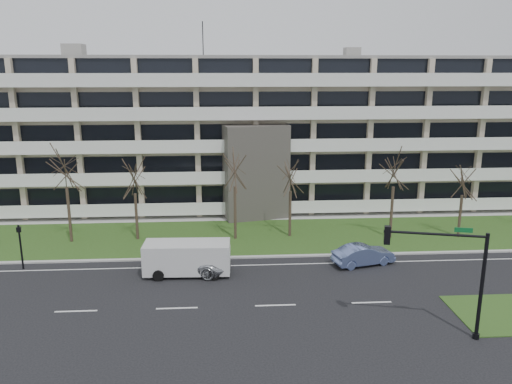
{
  "coord_description": "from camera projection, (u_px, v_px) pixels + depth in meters",
  "views": [
    {
      "loc": [
        -2.98,
        -27.84,
        14.13
      ],
      "look_at": [
        -0.56,
        10.0,
        4.69
      ],
      "focal_mm": 35.0,
      "sensor_mm": 36.0,
      "label": 1
    }
  ],
  "objects": [
    {
      "name": "tree_3",
      "position": [
        235.0,
        165.0,
        40.87
      ],
      "size": [
        4.11,
        4.11,
        8.21
      ],
      "color": "#382B21",
      "rests_on": "ground"
    },
    {
      "name": "silver_pickup",
      "position": [
        188.0,
        260.0,
        35.45
      ],
      "size": [
        6.6,
        4.19,
        1.7
      ],
      "primitive_type": "imported",
      "rotation": [
        0.0,
        0.0,
        1.33
      ],
      "color": "#B4B7BC",
      "rests_on": "ground"
    },
    {
      "name": "tree_1",
      "position": [
        65.0,
        165.0,
        40.12
      ],
      "size": [
        4.2,
        4.2,
        8.39
      ],
      "color": "#382B21",
      "rests_on": "ground"
    },
    {
      "name": "curb",
      "position": [
        265.0,
        257.0,
        38.29
      ],
      "size": [
        90.0,
        0.35,
        0.12
      ],
      "primitive_type": "cube",
      "color": "#B2B2AD",
      "rests_on": "ground"
    },
    {
      "name": "sidewalk",
      "position": [
        256.0,
        217.0,
        48.46
      ],
      "size": [
        90.0,
        2.0,
        0.08
      ],
      "primitive_type": "cube",
      "color": "#B2B2AD",
      "rests_on": "ground"
    },
    {
      "name": "tree_2",
      "position": [
        134.0,
        175.0,
        40.93
      ],
      "size": [
        3.59,
        3.59,
        7.18
      ],
      "color": "#382B21",
      "rests_on": "ground"
    },
    {
      "name": "tree_4",
      "position": [
        291.0,
        173.0,
        41.74
      ],
      "size": [
        3.59,
        3.59,
        7.19
      ],
      "color": "#382B21",
      "rests_on": "ground"
    },
    {
      "name": "grass_verge",
      "position": [
        260.0,
        236.0,
        43.14
      ],
      "size": [
        90.0,
        10.0,
        0.06
      ],
      "primitive_type": "cube",
      "color": "#2C4617",
      "rests_on": "ground"
    },
    {
      "name": "tree_6",
      "position": [
        464.0,
        178.0,
        41.61
      ],
      "size": [
        3.34,
        3.34,
        6.68
      ],
      "color": "#382B21",
      "rests_on": "ground"
    },
    {
      "name": "lane_edge_line",
      "position": [
        267.0,
        265.0,
        36.85
      ],
      "size": [
        90.0,
        0.12,
        0.01
      ],
      "primitive_type": "cube",
      "color": "white",
      "rests_on": "ground"
    },
    {
      "name": "ground",
      "position": [
        275.0,
        305.0,
        30.56
      ],
      "size": [
        160.0,
        160.0,
        0.0
      ],
      "primitive_type": "plane",
      "color": "black",
      "rests_on": "ground"
    },
    {
      "name": "white_van",
      "position": [
        188.0,
        255.0,
        34.89
      ],
      "size": [
        6.07,
        2.64,
        2.32
      ],
      "rotation": [
        0.0,
        0.0,
        -0.03
      ],
      "color": "silver",
      "rests_on": "ground"
    },
    {
      "name": "blue_sedan",
      "position": [
        363.0,
        255.0,
        36.75
      ],
      "size": [
        4.85,
        2.73,
        1.51
      ],
      "primitive_type": "imported",
      "rotation": [
        0.0,
        0.0,
        1.83
      ],
      "color": "#6C80BB",
      "rests_on": "ground"
    },
    {
      "name": "pedestrian_signal",
      "position": [
        20.0,
        241.0,
        35.6
      ],
      "size": [
        0.37,
        0.33,
        3.33
      ],
      "rotation": [
        0.0,
        0.0,
        0.3
      ],
      "color": "black",
      "rests_on": "ground"
    },
    {
      "name": "apartment_building",
      "position": [
        252.0,
        131.0,
        53.24
      ],
      "size": [
        60.5,
        15.1,
        18.75
      ],
      "color": "beige",
      "rests_on": "ground"
    },
    {
      "name": "tree_5",
      "position": [
        395.0,
        166.0,
        41.13
      ],
      "size": [
        4.03,
        4.03,
        8.06
      ],
      "color": "#382B21",
      "rests_on": "ground"
    },
    {
      "name": "traffic_signal",
      "position": [
        448.0,
        267.0,
        26.15
      ],
      "size": [
        5.21,
        1.56,
        6.18
      ],
      "rotation": [
        0.0,
        0.0,
        -0.24
      ],
      "color": "black",
      "rests_on": "ground"
    }
  ]
}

